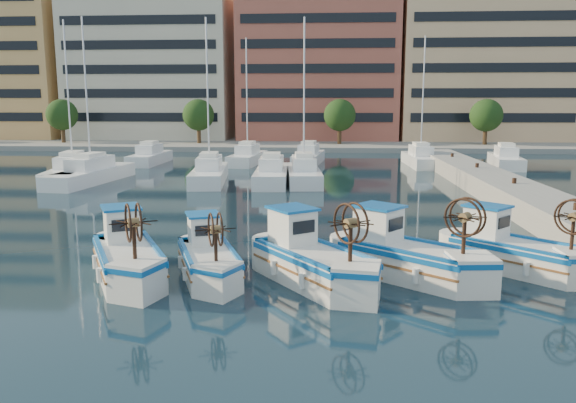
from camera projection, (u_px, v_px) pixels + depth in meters
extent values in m
plane|color=#172C3C|center=(250.00, 273.00, 18.78)|extent=(300.00, 300.00, 0.00)
cube|color=gray|center=(556.00, 215.00, 25.63)|extent=(3.00, 60.00, 1.20)
cube|color=gray|center=(311.00, 139.00, 84.56)|extent=(180.00, 40.00, 0.60)
cube|color=beige|center=(155.00, 66.00, 82.34)|extent=(23.00, 14.00, 21.00)
cube|color=black|center=(139.00, 62.00, 75.46)|extent=(21.16, 0.12, 18.90)
cube|color=#B15644|center=(318.00, 51.00, 80.33)|extent=(22.00, 14.00, 25.00)
cube|color=black|center=(317.00, 46.00, 73.45)|extent=(20.24, 0.12, 22.50)
cube|color=#EEB884|center=(481.00, 61.00, 78.98)|extent=(23.00, 14.00, 22.00)
cube|color=black|center=(496.00, 56.00, 72.10)|extent=(21.16, 0.12, 19.80)
cylinder|color=#3F2B19|center=(63.00, 136.00, 73.32)|extent=(0.50, 0.50, 3.00)
sphere|color=#214217|center=(62.00, 115.00, 72.86)|extent=(4.00, 4.00, 4.00)
cylinder|color=#3F2B19|center=(199.00, 136.00, 72.07)|extent=(0.50, 0.50, 3.00)
sphere|color=#214217|center=(198.00, 115.00, 71.60)|extent=(4.00, 4.00, 4.00)
cylinder|color=#3F2B19|center=(339.00, 137.00, 70.81)|extent=(0.50, 0.50, 3.00)
sphere|color=#214217|center=(340.00, 115.00, 70.35)|extent=(4.00, 4.00, 4.00)
cylinder|color=#3F2B19|center=(485.00, 137.00, 69.56)|extent=(0.50, 0.50, 3.00)
sphere|color=#214217|center=(486.00, 115.00, 69.09)|extent=(4.00, 4.00, 4.00)
cube|color=white|center=(73.00, 173.00, 41.60)|extent=(3.79, 9.78, 1.00)
cylinder|color=silver|center=(68.00, 98.00, 40.66)|extent=(0.12, 0.12, 11.00)
cube|color=white|center=(91.00, 176.00, 40.19)|extent=(3.16, 9.92, 1.00)
cylinder|color=silver|center=(87.00, 98.00, 39.24)|extent=(0.12, 0.12, 11.00)
cube|color=white|center=(210.00, 175.00, 40.59)|extent=(3.31, 9.31, 1.00)
cylinder|color=silver|center=(208.00, 98.00, 39.64)|extent=(0.12, 0.12, 11.00)
cube|color=white|center=(272.00, 176.00, 40.26)|extent=(2.66, 9.03, 1.00)
cube|color=white|center=(304.00, 175.00, 40.45)|extent=(2.97, 8.85, 1.00)
cylinder|color=silver|center=(304.00, 98.00, 39.50)|extent=(0.12, 0.12, 11.00)
cube|color=white|center=(150.00, 159.00, 52.94)|extent=(2.22, 7.89, 1.00)
cube|color=white|center=(248.00, 159.00, 52.65)|extent=(2.94, 8.07, 1.00)
cylinder|color=silver|center=(247.00, 99.00, 51.70)|extent=(0.12, 0.12, 11.00)
cube|color=white|center=(309.00, 158.00, 53.09)|extent=(3.02, 8.49, 1.00)
cube|color=white|center=(420.00, 160.00, 51.17)|extent=(2.42, 8.62, 1.00)
cylinder|color=silver|center=(423.00, 99.00, 50.22)|extent=(0.12, 0.12, 11.00)
cube|color=white|center=(505.00, 161.00, 50.52)|extent=(3.45, 8.58, 1.00)
cube|color=white|center=(128.00, 263.00, 18.10)|extent=(3.46, 4.48, 1.03)
cube|color=#0C55A2|center=(127.00, 252.00, 18.03)|extent=(3.56, 4.61, 0.16)
cube|color=blue|center=(128.00, 253.00, 18.05)|extent=(2.92, 3.93, 0.06)
cube|color=white|center=(122.00, 224.00, 18.99)|extent=(1.54, 1.63, 1.08)
cube|color=#0C55A2|center=(121.00, 207.00, 18.89)|extent=(1.74, 1.83, 0.08)
cylinder|color=#331E14|center=(134.00, 243.00, 16.31)|extent=(0.12, 0.12, 1.14)
cylinder|color=brown|center=(133.00, 223.00, 16.21)|extent=(0.41, 0.39, 0.27)
torus|color=#331E14|center=(128.00, 223.00, 16.15)|extent=(0.59, 1.05, 1.15)
torus|color=#331E14|center=(139.00, 222.00, 16.27)|extent=(0.59, 1.05, 1.15)
cube|color=white|center=(209.00, 264.00, 18.20)|extent=(2.74, 3.97, 0.91)
cube|color=#0C55A2|center=(208.00, 254.00, 18.14)|extent=(2.82, 4.09, 0.14)
cube|color=blue|center=(209.00, 256.00, 18.15)|extent=(2.29, 3.51, 0.05)
cube|color=white|center=(204.00, 229.00, 19.03)|extent=(1.29, 1.39, 0.96)
cube|color=#0C55A2|center=(203.00, 214.00, 18.94)|extent=(1.46, 1.56, 0.07)
cylinder|color=#331E14|center=(216.00, 247.00, 16.56)|extent=(0.10, 0.10, 1.01)
cylinder|color=brown|center=(215.00, 229.00, 16.47)|extent=(0.35, 0.33, 0.24)
torus|color=#331E14|center=(211.00, 230.00, 16.43)|extent=(0.41, 0.97, 1.02)
torus|color=#331E14|center=(220.00, 229.00, 16.50)|extent=(0.41, 0.97, 1.02)
cube|color=white|center=(313.00, 267.00, 17.61)|extent=(3.99, 4.51, 1.06)
cube|color=#0C55A2|center=(313.00, 255.00, 17.54)|extent=(4.11, 4.65, 0.16)
cube|color=blue|center=(313.00, 257.00, 17.55)|extent=(3.42, 3.93, 0.06)
cube|color=white|center=(292.00, 226.00, 18.44)|extent=(1.68, 1.72, 1.11)
cube|color=#0C55A2|center=(292.00, 208.00, 18.33)|extent=(1.89, 1.93, 0.08)
cylinder|color=#331E14|center=(350.00, 245.00, 15.90)|extent=(0.12, 0.12, 1.18)
cylinder|color=brown|center=(351.00, 223.00, 15.79)|extent=(0.43, 0.42, 0.28)
torus|color=#331E14|center=(346.00, 224.00, 15.71)|extent=(0.76, 1.00, 1.19)
torus|color=#331E14|center=(355.00, 223.00, 15.87)|extent=(0.76, 1.00, 1.19)
cube|color=white|center=(409.00, 262.00, 18.14)|extent=(4.46, 4.11, 1.07)
cube|color=#0C55A2|center=(409.00, 250.00, 18.07)|extent=(4.59, 4.23, 0.16)
cube|color=blue|center=(409.00, 252.00, 18.08)|extent=(3.87, 3.53, 0.06)
cube|color=white|center=(378.00, 224.00, 18.78)|extent=(1.73, 1.70, 1.12)
cube|color=#0C55A2|center=(379.00, 206.00, 18.67)|extent=(1.94, 1.91, 0.08)
cylinder|color=#331E14|center=(464.00, 238.00, 16.72)|extent=(0.12, 0.12, 1.18)
cylinder|color=brown|center=(465.00, 217.00, 16.61)|extent=(0.43, 0.43, 0.28)
torus|color=#331E14|center=(463.00, 218.00, 16.50)|extent=(0.96, 0.80, 1.19)
torus|color=#331E14|center=(467.00, 216.00, 16.72)|extent=(0.96, 0.80, 1.19)
cube|color=white|center=(516.00, 257.00, 18.89)|extent=(4.09, 4.01, 1.00)
cube|color=#0C55A2|center=(517.00, 246.00, 18.83)|extent=(4.22, 4.13, 0.15)
cube|color=blue|center=(517.00, 248.00, 18.84)|extent=(3.54, 3.46, 0.06)
cube|color=white|center=(487.00, 222.00, 19.55)|extent=(1.62, 1.62, 1.05)
cube|color=#0C55A2|center=(488.00, 206.00, 19.45)|extent=(1.83, 1.82, 0.08)
cylinder|color=#331E14|center=(572.00, 235.00, 17.46)|extent=(0.11, 0.11, 1.11)
cylinder|color=brown|center=(574.00, 217.00, 17.36)|extent=(0.40, 0.41, 0.27)
torus|color=#331E14|center=(572.00, 217.00, 17.26)|extent=(0.86, 0.82, 1.12)
torus|color=#331E14|center=(576.00, 216.00, 17.45)|extent=(0.86, 0.82, 1.12)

